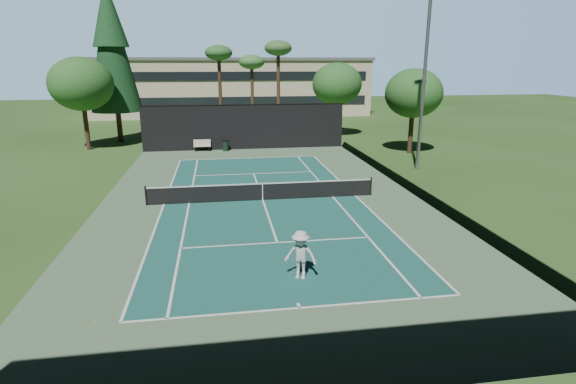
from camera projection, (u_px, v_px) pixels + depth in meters
The scene contains 22 objects.
ground at pixel (263, 200), 25.60m from camera, with size 160.00×160.00×0.00m, color #2A521E.
apron_slab at pixel (263, 200), 25.60m from camera, with size 18.00×32.00×0.01m, color #52714F.
court_surface at pixel (263, 200), 25.60m from camera, with size 10.97×23.77×0.01m, color #1B574E.
court_lines at pixel (263, 200), 25.59m from camera, with size 11.07×23.87×0.01m.
tennis_net at pixel (263, 191), 25.45m from camera, with size 12.90×0.10×1.10m.
fence at pixel (262, 166), 25.11m from camera, with size 18.04×32.05×4.03m.
player at pixel (301, 255), 16.10m from camera, with size 1.18×0.68×1.83m, color silver.
tennis_ball_a at pixel (95, 322), 13.50m from camera, with size 0.06×0.06×0.06m, color gold.
tennis_ball_b at pixel (195, 188), 27.98m from camera, with size 0.07×0.07×0.07m, color #ACCB2E.
tennis_ball_c at pixel (286, 186), 28.35m from camera, with size 0.06×0.06×0.06m, color #B9D931.
tennis_ball_d at pixel (201, 192), 27.19m from camera, with size 0.06×0.06×0.06m, color #D3E935.
park_bench at pixel (202, 145), 39.78m from camera, with size 1.50×0.45×1.02m.
trash_bin at pixel (226, 146), 39.82m from camera, with size 0.56×0.56×0.95m.
pine_tree at pixel (111, 41), 42.09m from camera, with size 4.80×4.80×15.00m.
palm_a at pixel (219, 56), 45.84m from camera, with size 2.80×2.80×9.32m.
palm_b at pixel (252, 65), 48.48m from camera, with size 2.80×2.80×8.42m.
palm_c at pixel (278, 52), 45.65m from camera, with size 2.80×2.80×9.77m.
decid_tree_a at pixel (337, 84), 46.46m from camera, with size 5.12×5.12×7.62m.
decid_tree_b at pixel (414, 93), 37.65m from camera, with size 4.80×4.80×7.14m.
decid_tree_c at pixel (81, 84), 39.05m from camera, with size 5.44×5.44×8.09m.
campus_building at pixel (232, 86), 68.11m from camera, with size 40.50×12.50×8.30m.
light_pole at pixel (424, 79), 31.27m from camera, with size 0.90×0.25×12.22m.
Camera 1 is at (-2.31, -24.41, 7.53)m, focal length 28.00 mm.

